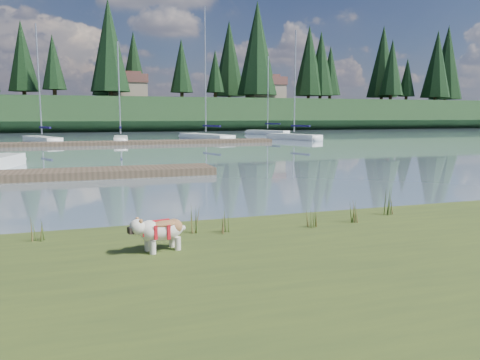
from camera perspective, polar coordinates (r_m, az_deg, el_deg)
name	(u,v)px	position (r m, az deg, el deg)	size (l,w,h in m)	color
ground	(99,145)	(40.56, -16.76, 4.10)	(200.00, 200.00, 0.00)	#7E96A4
bank	(204,335)	(5.13, -4.41, -18.30)	(60.00, 9.00, 0.35)	#3C4B1C
ridge	(91,115)	(83.48, -17.70, 7.55)	(200.00, 20.00, 5.00)	#193118
bulldog	(161,229)	(7.38, -9.64, -5.94)	(0.92, 0.50, 0.54)	silver
dock_near	(6,176)	(19.82, -26.60, 0.42)	(16.00, 2.00, 0.30)	#4C3D2C
dock_far	(124,143)	(40.66, -13.94, 4.42)	(26.00, 2.20, 0.30)	#4C3D2C
sailboat_bg_1	(40,139)	(45.75, -23.23, 4.61)	(4.05, 6.83, 10.40)	white
sailboat_bg_2	(121,139)	(44.00, -14.32, 4.90)	(1.57, 5.90, 9.00)	white
sailboat_bg_3	(202,136)	(48.54, -4.67, 5.36)	(4.38, 9.18, 13.19)	white
sailboat_bg_4	(290,136)	(48.35, 6.07, 5.33)	(3.82, 7.38, 10.88)	white
sailboat_bg_5	(264,132)	(60.30, 2.95, 5.86)	(4.44, 6.65, 9.90)	white
weed_0	(194,220)	(8.44, -5.66, -4.93)	(0.17, 0.14, 0.53)	#475B23
weed_1	(226,222)	(8.39, -1.71, -5.17)	(0.17, 0.14, 0.46)	#475B23
weed_2	(352,210)	(9.45, 13.52, -3.58)	(0.17, 0.14, 0.58)	#475B23
weed_3	(37,230)	(8.56, -23.47, -5.57)	(0.17, 0.14, 0.46)	#475B23
weed_4	(311,218)	(8.91, 8.62, -4.64)	(0.17, 0.14, 0.40)	#475B23
weed_5	(388,203)	(10.38, 17.57, -2.66)	(0.17, 0.14, 0.61)	#475B23
mud_lip	(149,239)	(9.25, -11.02, -7.10)	(60.00, 0.50, 0.14)	#33281C
conifer_3	(22,56)	(83.48, -25.03, 13.55)	(4.84, 4.84, 12.25)	#382619
conifer_4	(109,45)	(77.32, -15.66, 15.52)	(6.16, 6.16, 15.10)	#382619
conifer_5	(182,66)	(82.49, -7.14, 13.66)	(3.96, 3.96, 10.35)	#382619
conifer_6	(257,48)	(84.49, 2.11, 15.74)	(7.04, 7.04, 17.00)	#382619
conifer_7	(321,64)	(92.68, 9.82, 13.81)	(5.28, 5.28, 13.20)	#382619
conifer_8	(392,67)	(96.07, 18.01, 12.92)	(4.62, 4.62, 11.77)	#382619
conifer_9	(437,64)	(106.57, 22.86, 12.89)	(5.94, 5.94, 14.62)	#382619
house_1	(128,86)	(81.93, -13.54, 11.08)	(6.30, 5.30, 4.65)	gray
house_2	(266,88)	(85.48, 3.13, 11.14)	(6.30, 5.30, 4.65)	gray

